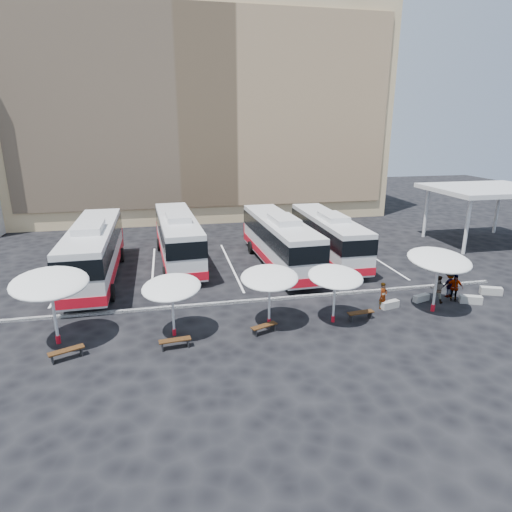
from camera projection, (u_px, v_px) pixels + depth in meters
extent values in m
plane|color=black|center=(250.00, 305.00, 26.26)|extent=(120.00, 120.00, 0.00)
cube|color=tan|center=(200.00, 109.00, 52.51)|extent=(42.00, 18.00, 25.00)
cube|color=tan|center=(207.00, 111.00, 44.15)|extent=(40.00, 0.30, 20.00)
cube|color=silver|center=(488.00, 189.00, 38.80)|extent=(10.00, 8.00, 0.40)
cylinder|color=silver|center=(467.00, 227.00, 35.98)|extent=(0.30, 0.30, 4.80)
cylinder|color=silver|center=(426.00, 213.00, 41.59)|extent=(0.30, 0.30, 4.80)
cylinder|color=silver|center=(497.00, 210.00, 43.15)|extent=(0.30, 0.30, 4.80)
cube|color=black|center=(248.00, 301.00, 26.70)|extent=(34.00, 0.25, 0.15)
cube|color=white|center=(69.00, 275.00, 31.41)|extent=(0.15, 12.00, 0.01)
cube|color=white|center=(153.00, 270.00, 32.58)|extent=(0.15, 12.00, 0.01)
cube|color=white|center=(231.00, 265.00, 33.74)|extent=(0.15, 12.00, 0.01)
cube|color=white|center=(303.00, 260.00, 34.91)|extent=(0.15, 12.00, 0.01)
cube|color=white|center=(371.00, 256.00, 36.07)|extent=(0.15, 12.00, 0.01)
cube|color=silver|center=(94.00, 250.00, 30.08)|extent=(3.02, 13.42, 3.34)
cube|color=black|center=(93.00, 241.00, 29.88)|extent=(3.09, 13.49, 1.23)
cube|color=red|center=(96.00, 266.00, 30.44)|extent=(3.09, 13.49, 0.61)
cube|color=red|center=(106.00, 238.00, 36.56)|extent=(2.86, 0.27, 1.56)
cube|color=silver|center=(89.00, 227.00, 28.48)|extent=(1.84, 3.37, 0.45)
cylinder|color=black|center=(84.00, 257.00, 33.90)|extent=(0.41, 1.12, 1.11)
cylinder|color=black|center=(121.00, 255.00, 34.49)|extent=(0.41, 1.12, 1.11)
cylinder|color=black|center=(63.00, 297.00, 26.11)|extent=(0.41, 1.12, 1.11)
cylinder|color=black|center=(111.00, 293.00, 26.69)|extent=(0.41, 1.12, 1.11)
cube|color=silver|center=(178.00, 237.00, 33.95)|extent=(3.50, 13.01, 3.22)
cube|color=black|center=(177.00, 229.00, 33.76)|extent=(3.57, 13.08, 1.18)
cube|color=red|center=(179.00, 251.00, 34.30)|extent=(3.57, 13.08, 0.59)
cube|color=red|center=(172.00, 228.00, 40.11)|extent=(2.75, 0.39, 1.50)
cube|color=silver|center=(178.00, 217.00, 32.43)|extent=(1.92, 3.32, 0.43)
cylinder|color=black|center=(159.00, 245.00, 37.53)|extent=(0.44, 1.09, 1.07)
cylinder|color=black|center=(190.00, 242.00, 38.21)|extent=(0.44, 1.09, 1.07)
cylinder|color=black|center=(166.00, 274.00, 30.12)|extent=(0.44, 1.09, 1.07)
cylinder|color=black|center=(204.00, 271.00, 30.80)|extent=(0.44, 1.09, 1.07)
cube|color=silver|center=(279.00, 240.00, 33.04)|extent=(3.21, 12.99, 3.22)
cube|color=black|center=(279.00, 232.00, 32.85)|extent=(3.28, 13.06, 1.18)
cube|color=red|center=(279.00, 254.00, 33.39)|extent=(3.28, 13.06, 0.59)
cube|color=red|center=(259.00, 231.00, 39.26)|extent=(2.76, 0.33, 1.50)
cube|color=silver|center=(284.00, 219.00, 31.51)|extent=(1.85, 3.29, 0.43)
cylinder|color=black|center=(251.00, 247.00, 36.68)|extent=(0.42, 1.09, 1.07)
cylinder|color=black|center=(281.00, 245.00, 37.30)|extent=(0.42, 1.09, 1.07)
cylinder|color=black|center=(278.00, 279.00, 29.21)|extent=(0.42, 1.09, 1.07)
cylinder|color=black|center=(315.00, 276.00, 29.83)|extent=(0.42, 1.09, 1.07)
cube|color=silver|center=(328.00, 235.00, 34.84)|extent=(2.64, 12.25, 3.06)
cube|color=black|center=(328.00, 228.00, 34.66)|extent=(2.70, 12.31, 1.12)
cube|color=red|center=(327.00, 248.00, 35.17)|extent=(2.70, 12.31, 0.56)
cube|color=red|center=(305.00, 227.00, 40.80)|extent=(2.61, 0.22, 1.43)
cube|color=silver|center=(333.00, 217.00, 33.37)|extent=(1.65, 3.07, 0.41)
cylinder|color=black|center=(299.00, 242.00, 38.38)|extent=(0.36, 1.02, 1.02)
cylinder|color=black|center=(326.00, 241.00, 38.86)|extent=(0.36, 1.02, 1.02)
cylinder|color=black|center=(330.00, 269.00, 31.22)|extent=(0.36, 1.02, 1.02)
cylinder|color=black|center=(362.00, 267.00, 31.69)|extent=(0.36, 1.02, 1.02)
cylinder|color=silver|center=(54.00, 314.00, 21.24)|extent=(0.19, 0.19, 3.21)
cylinder|color=red|center=(58.00, 339.00, 21.65)|extent=(0.29, 0.29, 0.43)
ellipsoid|color=silver|center=(50.00, 283.00, 20.75)|extent=(4.54, 4.57, 1.10)
cylinder|color=silver|center=(173.00, 312.00, 22.14)|extent=(0.16, 0.16, 2.66)
cylinder|color=red|center=(174.00, 332.00, 22.48)|extent=(0.25, 0.25, 0.36)
ellipsoid|color=silver|center=(171.00, 287.00, 21.74)|extent=(3.85, 3.88, 0.91)
cylinder|color=silver|center=(269.00, 302.00, 23.28)|extent=(0.15, 0.15, 2.75)
cylinder|color=red|center=(269.00, 322.00, 23.64)|extent=(0.24, 0.24, 0.37)
ellipsoid|color=silver|center=(269.00, 277.00, 22.87)|extent=(3.76, 3.79, 0.94)
cylinder|color=silver|center=(334.00, 300.00, 23.67)|extent=(0.13, 0.13, 2.66)
cylinder|color=red|center=(333.00, 319.00, 24.01)|extent=(0.21, 0.21, 0.35)
ellipsoid|color=silver|center=(335.00, 277.00, 23.27)|extent=(3.27, 3.30, 0.91)
cylinder|color=silver|center=(436.00, 286.00, 25.00)|extent=(0.16, 0.16, 3.15)
cylinder|color=red|center=(433.00, 308.00, 25.40)|extent=(0.25, 0.25, 0.42)
ellipsoid|color=silver|center=(439.00, 260.00, 24.52)|extent=(3.86, 3.90, 1.08)
cube|color=#331C0B|center=(66.00, 350.00, 20.10)|extent=(1.65, 1.05, 0.06)
cube|color=black|center=(52.00, 359.00, 19.81)|extent=(0.23, 0.40, 0.43)
cube|color=black|center=(81.00, 351.00, 20.53)|extent=(0.23, 0.40, 0.43)
cube|color=#331C0B|center=(175.00, 340.00, 21.09)|extent=(1.60, 0.58, 0.06)
cube|color=black|center=(162.00, 346.00, 20.98)|extent=(0.10, 0.40, 0.42)
cube|color=black|center=(188.00, 342.00, 21.35)|extent=(0.10, 0.40, 0.42)
cube|color=#331C0B|center=(264.00, 326.00, 22.63)|extent=(1.53, 0.91, 0.06)
cube|color=black|center=(255.00, 332.00, 22.39)|extent=(0.19, 0.37, 0.40)
cube|color=black|center=(273.00, 327.00, 23.01)|extent=(0.19, 0.37, 0.40)
cube|color=#331C0B|center=(361.00, 312.00, 24.21)|extent=(1.58, 0.56, 0.06)
cube|color=black|center=(351.00, 318.00, 24.11)|extent=(0.10, 0.40, 0.41)
cube|color=black|center=(370.00, 315.00, 24.46)|extent=(0.10, 0.40, 0.41)
cube|color=gray|center=(390.00, 305.00, 25.81)|extent=(1.23, 0.65, 0.44)
cube|color=gray|center=(421.00, 298.00, 26.81)|extent=(1.17, 0.69, 0.42)
cube|color=gray|center=(471.00, 299.00, 26.50)|extent=(1.36, 0.90, 0.48)
cube|color=gray|center=(491.00, 291.00, 27.87)|extent=(1.38, 0.92, 0.49)
imported|color=black|center=(383.00, 296.00, 25.62)|extent=(0.70, 0.61, 1.62)
imported|color=black|center=(438.00, 289.00, 26.47)|extent=(1.08, 1.04, 1.75)
imported|color=black|center=(454.00, 288.00, 26.73)|extent=(1.09, 0.84, 1.73)
imported|color=black|center=(449.00, 284.00, 27.30)|extent=(1.16, 0.70, 1.74)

